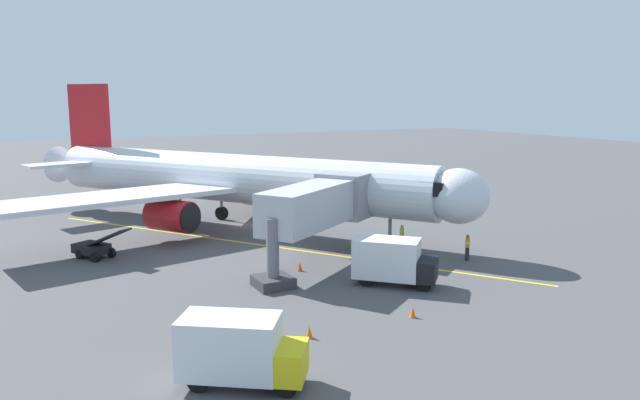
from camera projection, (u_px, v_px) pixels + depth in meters
name	position (u px, v px, depth m)	size (l,w,h in m)	color
ground_plane	(251.00, 225.00, 49.91)	(220.00, 220.00, 0.00)	#4C4C4F
apron_lead_in_line	(260.00, 245.00, 43.38)	(0.24, 40.00, 0.01)	yellow
airplane	(228.00, 179.00, 48.07)	(30.80, 35.42, 11.50)	silver
jet_bridge	(321.00, 205.00, 38.16)	(10.52, 8.21, 5.40)	#B7B7BC
ground_crew_marshaller	(402.00, 236.00, 42.19)	(0.40, 0.47, 1.71)	#23232D
ground_crew_wing_walker	(467.00, 247.00, 39.23)	(0.44, 0.47, 1.71)	#23232D
box_truck_near_nose	(241.00, 350.00, 22.21)	(4.89, 4.22, 2.62)	yellow
belt_loader_portside	(94.00, 247.00, 39.83)	(3.39, 4.54, 2.32)	black
box_truck_starboard_side	(394.00, 261.00, 34.09)	(4.65, 4.61, 2.62)	black
safety_cone_nose_left	(300.00, 266.00, 36.98)	(0.32, 0.32, 0.55)	#F2590F
safety_cone_nose_right	(445.00, 215.00, 52.63)	(0.32, 0.32, 0.55)	#F2590F
safety_cone_wing_port	(413.00, 312.00, 29.26)	(0.32, 0.32, 0.55)	#F2590F
safety_cone_wing_starboard	(309.00, 332.00, 26.80)	(0.32, 0.32, 0.55)	#F2590F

